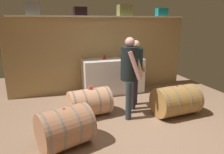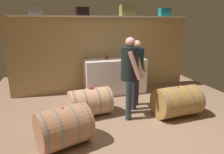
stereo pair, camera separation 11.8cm
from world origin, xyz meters
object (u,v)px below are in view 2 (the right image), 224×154
(toolcase_grey, at_px, (35,9))
(visitor_tasting, at_px, (130,70))
(toolcase_teal, at_px, (165,12))
(tasting_cup, at_px, (91,88))
(toolcase_olive, at_px, (127,10))
(wine_barrel_flank, at_px, (64,127))
(work_cabinet, at_px, (115,76))
(red_funnel, at_px, (107,57))
(wine_barrel_near, at_px, (90,102))
(wine_bottle_clear, at_px, (127,53))
(winemaker_pouring, at_px, (136,67))
(wine_barrel_far, at_px, (177,101))
(wine_glass, at_px, (139,55))
(toolcase_black, at_px, (82,11))

(toolcase_grey, distance_m, visitor_tasting, 2.70)
(toolcase_teal, xyz_separation_m, tasting_cup, (-2.40, -1.40, -1.55))
(toolcase_olive, distance_m, tasting_cup, 2.47)
(toolcase_grey, xyz_separation_m, wine_barrel_flank, (0.38, -2.34, -1.87))
(wine_barrel_flank, bearing_deg, work_cabinet, 36.75)
(wine_barrel_flank, height_order, tasting_cup, wine_barrel_flank)
(wine_barrel_flank, xyz_separation_m, visitor_tasting, (1.36, 0.66, 0.68))
(work_cabinet, relative_size, tasting_cup, 25.87)
(tasting_cup, bearing_deg, red_funnel, 62.41)
(visitor_tasting, bearing_deg, toolcase_teal, 157.70)
(wine_barrel_near, bearing_deg, wine_barrel_flank, -129.05)
(wine_bottle_clear, bearing_deg, winemaker_pouring, -99.78)
(wine_bottle_clear, xyz_separation_m, wine_barrel_far, (0.46, -1.77, -0.75))
(toolcase_teal, xyz_separation_m, work_cabinet, (-1.52, -0.21, -1.69))
(toolcase_olive, bearing_deg, wine_glass, -61.65)
(toolcase_grey, xyz_separation_m, red_funnel, (1.69, -0.11, -1.19))
(red_funnel, distance_m, winemaker_pouring, 1.23)
(wine_barrel_flank, bearing_deg, wine_glass, 24.65)
(toolcase_olive, distance_m, wine_barrel_flank, 3.55)
(toolcase_teal, distance_m, work_cabinet, 2.28)
(wine_barrel_flank, xyz_separation_m, tasting_cup, (0.63, 0.94, 0.28))
(toolcase_black, xyz_separation_m, wine_barrel_far, (1.60, -1.93, -1.84))
(toolcase_teal, distance_m, tasting_cup, 3.18)
(toolcase_grey, height_order, wine_barrel_far, toolcase_grey)
(work_cabinet, xyz_separation_m, tasting_cup, (-0.88, -1.19, 0.14))
(toolcase_teal, xyz_separation_m, wine_barrel_flank, (-3.03, -2.34, -1.84))
(toolcase_olive, bearing_deg, wine_barrel_flank, -131.13)
(toolcase_teal, height_order, wine_barrel_far, toolcase_teal)
(toolcase_black, relative_size, wine_barrel_flank, 0.33)
(toolcase_olive, bearing_deg, toolcase_black, 178.04)
(toolcase_teal, xyz_separation_m, wine_bottle_clear, (-1.17, -0.16, -1.09))
(toolcase_black, height_order, tasting_cup, toolcase_black)
(toolcase_grey, distance_m, wine_barrel_near, 2.56)
(toolcase_grey, distance_m, toolcase_black, 1.10)
(wine_barrel_near, xyz_separation_m, visitor_tasting, (0.76, -0.28, 0.71))
(toolcase_olive, distance_m, red_funnel, 1.33)
(work_cabinet, height_order, winemaker_pouring, winemaker_pouring)
(wine_glass, bearing_deg, work_cabinet, 164.52)
(wine_glass, relative_size, tasting_cup, 2.47)
(toolcase_grey, relative_size, wine_barrel_flank, 0.32)
(toolcase_grey, xyz_separation_m, visitor_tasting, (1.74, -1.68, -1.20))
(wine_bottle_clear, height_order, tasting_cup, wine_bottle_clear)
(red_funnel, relative_size, tasting_cup, 2.04)
(tasting_cup, xyz_separation_m, visitor_tasting, (0.72, -0.28, 0.39))
(toolcase_olive, bearing_deg, wine_barrel_far, -79.99)
(wine_glass, bearing_deg, wine_barrel_near, -146.63)
(tasting_cup, bearing_deg, toolcase_grey, 126.06)
(toolcase_grey, relative_size, tasting_cup, 4.84)
(wine_glass, bearing_deg, tasting_cup, -145.92)
(toolcase_olive, xyz_separation_m, red_funnel, (-0.60, -0.11, -1.19))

